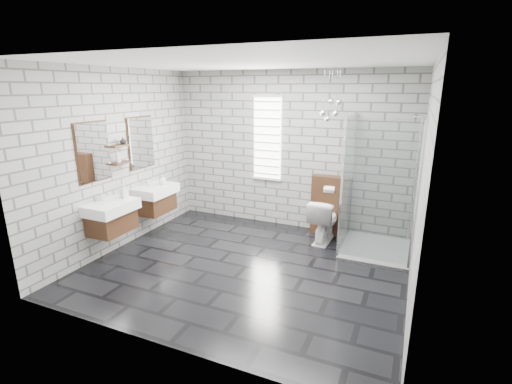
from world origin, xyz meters
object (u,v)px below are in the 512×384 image
Objects in this scene: shower_enclosure at (371,221)px; toilet at (324,220)px; vanity_left at (109,208)px; vanity_right at (154,191)px; cistern_panel at (329,205)px.

toilet is (-0.73, 0.14, -0.15)m from shower_enclosure.
shower_enclosure is at bearing 26.08° from vanity_left.
vanity_left and vanity_right have the same top height.
shower_enclosure is (0.73, -0.52, 0.00)m from cistern_panel.
shower_enclosure reaches higher than toilet.
toilet is at bearing 17.23° from vanity_right.
vanity_left is 3.26m from toilet.
vanity_right is 2.21× the size of toilet.
cistern_panel is 0.49× the size of shower_enclosure.
toilet is (2.68, 0.83, -0.40)m from vanity_right.
shower_enclosure is (3.41, 0.69, -0.25)m from vanity_right.
cistern_panel is (2.68, 2.19, -0.26)m from vanity_left.
shower_enclosure is at bearing -35.28° from cistern_panel.
vanity_left reaches higher than toilet.
vanity_right is at bearing -155.80° from cistern_panel.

